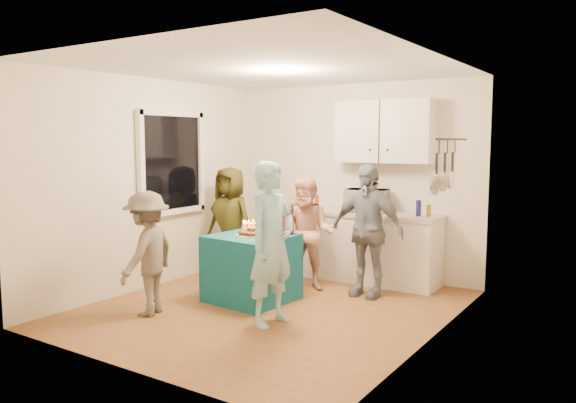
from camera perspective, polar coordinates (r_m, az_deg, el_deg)
The scene contains 19 objects.
floor at distance 6.29m, azimuth -1.78°, elevation -10.76°, with size 4.00×4.00×0.00m, color brown.
ceiling at distance 6.07m, azimuth -1.86°, elevation 13.43°, with size 4.00×4.00×0.00m, color white.
back_wall at distance 7.76m, azimuth 6.69°, elevation 2.21°, with size 3.60×3.60×0.00m, color silver.
left_wall at distance 7.23m, azimuth -13.60°, elevation 1.78°, with size 4.00×4.00×0.00m, color silver.
right_wall at distance 5.23m, azimuth 14.56°, elevation 0.11°, with size 4.00×4.00×0.00m, color silver.
window_night at distance 7.40m, azimuth -11.79°, elevation 3.86°, with size 0.04×1.00×1.20m, color black.
counter at distance 7.52m, azimuth 6.95°, elevation -4.61°, with size 2.20×0.58×0.86m, color white.
countertop at distance 7.45m, azimuth 7.00°, elevation -1.17°, with size 2.24×0.62×0.05m, color beige.
upper_cabinet at distance 7.40m, azimuth 9.72°, elevation 7.00°, with size 1.30×0.30×0.80m, color white.
pot_rack at distance 5.90m, azimuth 16.09°, elevation 3.66°, with size 0.12×1.00×0.60m, color black.
microwave at distance 7.37m, azimuth 7.99°, elevation 0.09°, with size 0.54×0.37×0.30m, color white.
party_table at distance 6.51m, azimuth -3.71°, elevation -6.73°, with size 0.85×0.85×0.76m, color #0F5869.
donut_cake at distance 6.39m, azimuth -3.66°, elevation -2.69°, with size 0.38×0.38×0.18m, color #381C0C, non-canonical shape.
punch_jar at distance 6.47m, azimuth -0.34°, elevation -1.85°, with size 0.22×0.22×0.34m, color red.
man_birthday at distance 5.59m, azimuth -1.67°, elevation -4.28°, with size 0.60×0.39×1.64m, color #97CDDC.
woman_back_left at distance 7.64m, azimuth -5.90°, elevation -2.07°, with size 0.72×0.47×1.48m, color #515117.
woman_back_center at distance 6.90m, azimuth 2.06°, elevation -3.26°, with size 0.68×0.53×1.40m, color #E28576.
woman_back_right at distance 6.68m, azimuth 8.01°, elevation -2.88°, with size 0.92×0.38×1.58m, color black.
child_near_left at distance 6.11m, azimuth -14.10°, elevation -5.12°, with size 0.85×0.49×1.31m, color #574F45.
Camera 1 is at (3.46, -4.93, 1.84)m, focal length 35.00 mm.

